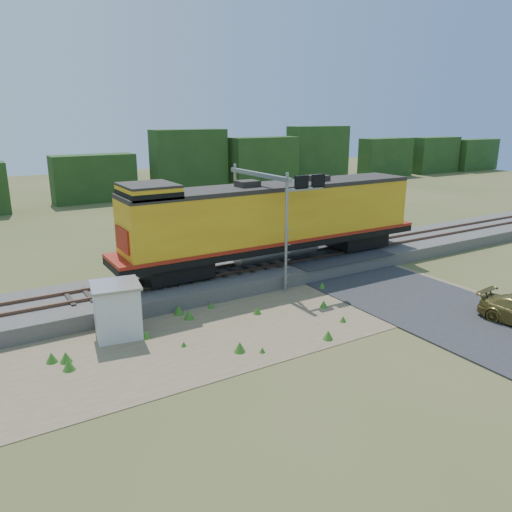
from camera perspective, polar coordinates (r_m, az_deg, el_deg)
ground at (r=24.31m, az=4.03°, el=-7.06°), size 140.00×140.00×0.00m
ballast at (r=28.95m, az=-2.83°, el=-2.38°), size 70.00×5.00×0.80m
rails at (r=28.80m, az=-2.84°, el=-1.47°), size 70.00×1.54×0.16m
dirt_shoulder at (r=23.68m, az=-0.66°, el=-7.62°), size 26.00×8.00×0.03m
road at (r=29.14m, az=14.51°, el=-3.41°), size 7.00×66.00×0.86m
tree_line_north at (r=58.04m, az=-18.37°, el=8.76°), size 130.00×3.00×6.50m
weed_clumps at (r=22.70m, az=-3.43°, el=-8.77°), size 15.00×6.20×0.56m
locomotive at (r=29.55m, az=1.90°, el=4.24°), size 19.97×3.05×5.15m
shed at (r=22.75m, az=-15.61°, el=-5.94°), size 2.35×2.35×2.43m
signal_gantry at (r=28.41m, az=1.58°, el=6.74°), size 2.60×6.20×6.55m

